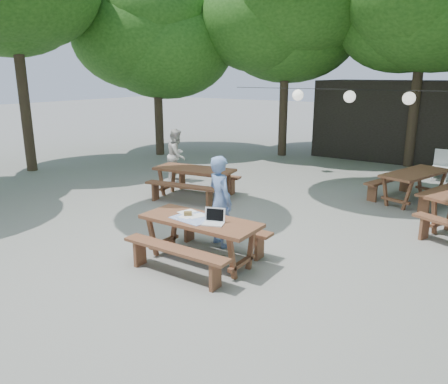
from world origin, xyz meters
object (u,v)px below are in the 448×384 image
woman (220,201)px  plastic_chair (440,172)px  picnic_table_nw (195,182)px  second_person (177,155)px  main_picnic_table (200,240)px

woman → plastic_chair: 8.13m
picnic_table_nw → second_person: 1.89m
picnic_table_nw → second_person: bearing=134.9°
woman → plastic_chair: bearing=-83.8°
main_picnic_table → second_person: size_ratio=1.32×
picnic_table_nw → plastic_chair: (4.88, 5.42, -0.13)m
plastic_chair → second_person: bearing=-146.6°
second_person → plastic_chair: second_person is taller
main_picnic_table → plastic_chair: 8.84m
picnic_table_nw → plastic_chair: size_ratio=2.34×
main_picnic_table → picnic_table_nw: same height
main_picnic_table → second_person: bearing=133.5°
plastic_chair → woman: bearing=-109.0°
main_picnic_table → plastic_chair: size_ratio=2.22×
second_person → plastic_chair: size_ratio=1.68×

